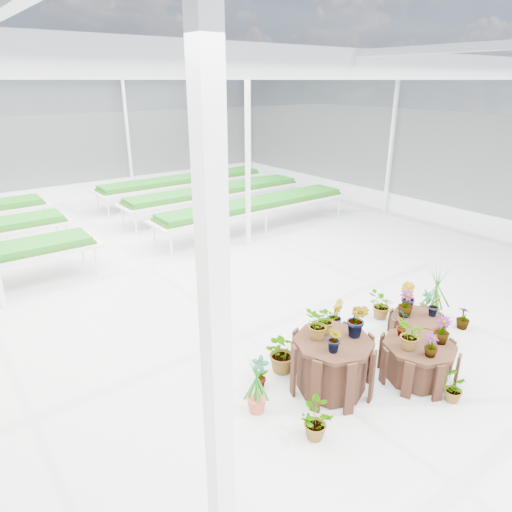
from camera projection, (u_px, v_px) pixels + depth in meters
ground_plane at (245, 344)px, 7.75m from camera, size 24.00×24.00×0.00m
greenhouse_shell at (243, 217)px, 6.93m from camera, size 18.00×24.00×4.50m
steel_frame at (243, 217)px, 6.93m from camera, size 18.00×24.00×4.50m
nursery_benches at (97, 222)px, 12.95m from camera, size 16.00×7.00×0.84m
plinth_tall at (332, 365)px, 6.51m from camera, size 1.52×1.52×0.80m
plinth_mid at (417, 361)px, 6.78m from camera, size 1.42×1.42×0.58m
plinth_low at (416, 327)px, 7.90m from camera, size 1.17×1.17×0.41m
nursery_plants at (361, 332)px, 7.12m from camera, size 4.64×2.77×1.35m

